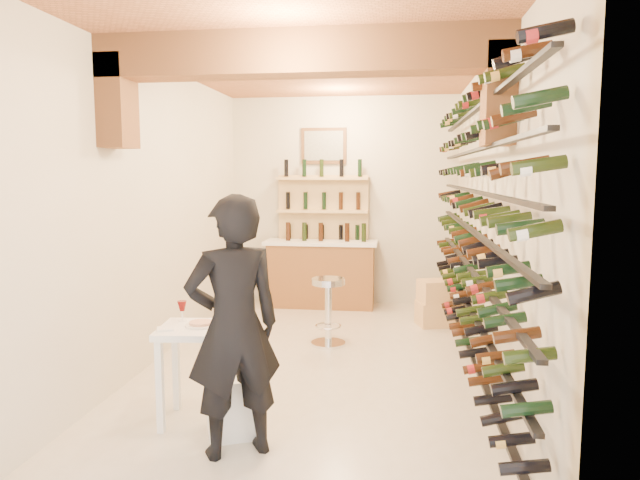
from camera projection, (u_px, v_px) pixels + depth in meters
The scene contains 11 objects.
ground at pixel (316, 364), 6.07m from camera, with size 6.00×6.00×0.00m, color beige.
room_shell at pixel (312, 150), 5.56m from camera, with size 3.52×6.02×3.21m.
wine_rack at pixel (467, 221), 5.69m from camera, with size 0.32×5.70×2.56m.
back_counter at pixel (321, 272), 8.66m from camera, with size 1.70×0.62×1.29m.
back_shelving at pixel (323, 229), 8.82m from camera, with size 1.40×0.31×2.73m.
tasting_table at pixel (194, 344), 4.60m from camera, with size 0.60×0.60×0.97m.
white_stool at pixel (232, 404), 4.42m from camera, with size 0.38×0.38×0.47m, color white.
person at pixel (234, 327), 4.03m from camera, with size 0.69×0.45×1.89m, color black.
chrome_barstool at pixel (328, 307), 6.69m from camera, with size 0.41×0.41×0.80m.
crate_lower at pixel (438, 313), 7.59m from camera, with size 0.54×0.38×0.32m, color tan.
crate_upper at pixel (438, 291), 7.56m from camera, with size 0.50×0.35×0.29m, color tan.
Camera 1 is at (0.83, -5.82, 2.03)m, focal length 31.85 mm.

